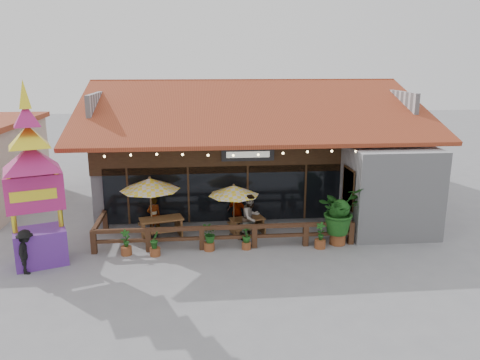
{
  "coord_description": "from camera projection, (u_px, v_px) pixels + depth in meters",
  "views": [
    {
      "loc": [
        -2.66,
        -17.16,
        6.9
      ],
      "look_at": [
        -0.86,
        1.5,
        2.18
      ],
      "focal_mm": 35.0,
      "sensor_mm": 36.0,
      "label": 1
    }
  ],
  "objects": [
    {
      "name": "diner_a",
      "position": [
        154.0,
        216.0,
        19.11
      ],
      "size": [
        0.7,
        0.62,
        1.61
      ],
      "primitive_type": "imported",
      "rotation": [
        0.0,
        0.0,
        3.62
      ],
      "color": "#3D2713",
      "rests_on": "ground"
    },
    {
      "name": "planter_c",
      "position": [
        209.0,
        237.0,
        17.55
      ],
      "size": [
        0.65,
        0.58,
        0.98
      ],
      "color": "brown",
      "rests_on": "ground"
    },
    {
      "name": "patio_railing",
      "position": [
        208.0,
        232.0,
        17.88
      ],
      "size": [
        10.0,
        2.6,
        0.92
      ],
      "color": "#4B2F1B",
      "rests_on": "ground"
    },
    {
      "name": "planter_d",
      "position": [
        246.0,
        239.0,
        17.71
      ],
      "size": [
        0.4,
        0.4,
        0.85
      ],
      "color": "brown",
      "rests_on": "ground"
    },
    {
      "name": "umbrella_right",
      "position": [
        234.0,
        191.0,
        18.73
      ],
      "size": [
        2.24,
        2.24,
        2.2
      ],
      "color": "brown",
      "rests_on": "ground"
    },
    {
      "name": "ground",
      "position": [
        265.0,
        242.0,
        18.5
      ],
      "size": [
        100.0,
        100.0,
        0.0
      ],
      "primitive_type": "plane",
      "color": "gray",
      "rests_on": "ground"
    },
    {
      "name": "picnic_table_left",
      "position": [
        162.0,
        224.0,
        18.86
      ],
      "size": [
        2.01,
        1.84,
        0.82
      ],
      "color": "brown",
      "rests_on": "ground"
    },
    {
      "name": "umbrella_left",
      "position": [
        150.0,
        184.0,
        18.47
      ],
      "size": [
        2.67,
        2.67,
        2.55
      ],
      "color": "brown",
      "rests_on": "ground"
    },
    {
      "name": "pedestrian",
      "position": [
        26.0,
        252.0,
        15.6
      ],
      "size": [
        0.59,
        1.0,
        1.53
      ],
      "primitive_type": "imported",
      "rotation": [
        0.0,
        0.0,
        1.59
      ],
      "color": "black",
      "rests_on": "ground"
    },
    {
      "name": "planter_b",
      "position": [
        155.0,
        245.0,
        17.09
      ],
      "size": [
        0.41,
        0.44,
        0.94
      ],
      "color": "brown",
      "rests_on": "ground"
    },
    {
      "name": "thai_sign_tower",
      "position": [
        31.0,
        163.0,
        15.67
      ],
      "size": [
        3.26,
        3.26,
        6.87
      ],
      "color": "#5C2790",
      "rests_on": "ground"
    },
    {
      "name": "tropical_plant",
      "position": [
        339.0,
        212.0,
        17.99
      ],
      "size": [
        2.18,
        2.11,
        2.31
      ],
      "color": "brown",
      "rests_on": "ground"
    },
    {
      "name": "restaurant_building",
      "position": [
        252.0,
        155.0,
        24.36
      ],
      "size": [
        15.5,
        14.73,
        6.09
      ],
      "color": "#B8B9BD",
      "rests_on": "ground"
    },
    {
      "name": "picnic_table_right",
      "position": [
        247.0,
        223.0,
        19.31
      ],
      "size": [
        1.65,
        1.51,
        0.67
      ],
      "color": "brown",
      "rests_on": "ground"
    },
    {
      "name": "planter_a",
      "position": [
        126.0,
        244.0,
        17.18
      ],
      "size": [
        0.42,
        0.4,
        0.98
      ],
      "color": "brown",
      "rests_on": "ground"
    },
    {
      "name": "planter_e",
      "position": [
        320.0,
        237.0,
        17.8
      ],
      "size": [
        0.44,
        0.42,
        1.03
      ],
      "color": "brown",
      "rests_on": "ground"
    },
    {
      "name": "diner_c",
      "position": [
        237.0,
        212.0,
        19.69
      ],
      "size": [
        0.99,
        0.82,
        1.59
      ],
      "primitive_type": "imported",
      "rotation": [
        0.0,
        0.0,
        2.58
      ],
      "color": "#3D2713",
      "rests_on": "ground"
    },
    {
      "name": "diner_b",
      "position": [
        251.0,
        217.0,
        18.54
      ],
      "size": [
        1.15,
        1.13,
        1.87
      ],
      "primitive_type": "imported",
      "rotation": [
        0.0,
        0.0,
        0.7
      ],
      "color": "#3D2713",
      "rests_on": "ground"
    }
  ]
}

